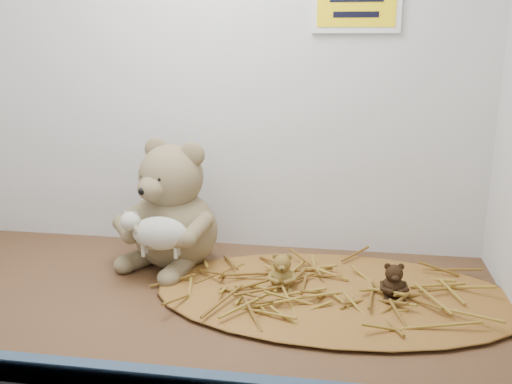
% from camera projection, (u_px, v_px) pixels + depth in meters
% --- Properties ---
extents(alcove_shell, '(1.20, 0.60, 0.90)m').
position_uv_depth(alcove_shell, '(189.00, 52.00, 1.04)').
color(alcove_shell, '#3D2515').
rests_on(alcove_shell, ground).
extents(front_rail, '(1.19, 0.02, 0.04)m').
position_uv_depth(front_rail, '(125.00, 377.00, 0.80)').
color(front_rail, '#3A5070').
rests_on(front_rail, shelf_floor).
extents(straw_bed, '(0.69, 0.40, 0.01)m').
position_uv_depth(straw_bed, '(336.00, 294.00, 1.08)').
color(straw_bed, brown).
rests_on(straw_bed, shelf_floor).
extents(main_teddy, '(0.30, 0.30, 0.27)m').
position_uv_depth(main_teddy, '(174.00, 204.00, 1.20)').
color(main_teddy, '#897454').
rests_on(main_teddy, shelf_floor).
extents(toy_lamb, '(0.14, 0.09, 0.09)m').
position_uv_depth(toy_lamb, '(160.00, 233.00, 1.12)').
color(toy_lamb, beige).
rests_on(toy_lamb, main_teddy).
extents(mini_teddy_tan, '(0.06, 0.06, 0.07)m').
position_uv_depth(mini_teddy_tan, '(282.00, 269.00, 1.09)').
color(mini_teddy_tan, brown).
rests_on(mini_teddy_tan, straw_bed).
extents(mini_teddy_brown, '(0.06, 0.06, 0.07)m').
position_uv_depth(mini_teddy_brown, '(394.00, 279.00, 1.05)').
color(mini_teddy_brown, black).
rests_on(mini_teddy_brown, straw_bed).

